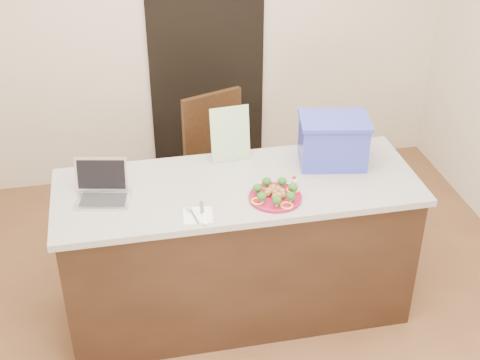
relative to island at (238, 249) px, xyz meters
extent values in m
plane|color=brown|center=(0.00, -0.25, -0.46)|extent=(4.00, 4.00, 0.00)
plane|color=beige|center=(0.00, 1.75, 0.89)|extent=(4.00, 0.00, 4.00)
cube|color=black|center=(0.10, 1.73, 0.54)|extent=(0.90, 0.02, 2.00)
cube|color=black|center=(0.00, 0.00, -0.02)|extent=(2.00, 0.70, 0.88)
cube|color=beige|center=(0.00, 0.00, 0.44)|extent=(2.06, 0.76, 0.04)
cylinder|color=maroon|center=(0.17, -0.19, 0.47)|extent=(0.29, 0.29, 0.02)
torus|color=maroon|center=(0.17, -0.19, 0.47)|extent=(0.29, 0.29, 0.01)
sphere|color=brown|center=(0.17, -0.19, 0.50)|extent=(0.04, 0.04, 0.04)
sphere|color=brown|center=(0.16, -0.22, 0.50)|extent=(0.04, 0.04, 0.04)
sphere|color=brown|center=(0.18, -0.22, 0.50)|extent=(0.04, 0.04, 0.04)
sphere|color=brown|center=(0.20, -0.21, 0.50)|extent=(0.04, 0.04, 0.04)
sphere|color=brown|center=(0.21, -0.18, 0.50)|extent=(0.04, 0.04, 0.04)
sphere|color=brown|center=(0.19, -0.16, 0.50)|extent=(0.04, 0.04, 0.04)
sphere|color=brown|center=(0.17, -0.15, 0.50)|extent=(0.04, 0.04, 0.04)
sphere|color=brown|center=(0.15, -0.16, 0.50)|extent=(0.04, 0.04, 0.04)
sphere|color=brown|center=(0.13, -0.18, 0.50)|extent=(0.04, 0.04, 0.04)
ellipsoid|color=#164312|center=(0.14, -0.09, 0.51)|extent=(0.05, 0.05, 0.04)
ellipsoid|color=#164312|center=(0.08, -0.15, 0.51)|extent=(0.05, 0.05, 0.04)
ellipsoid|color=#164312|center=(0.08, -0.23, 0.51)|extent=(0.05, 0.05, 0.04)
ellipsoid|color=#164312|center=(0.15, -0.29, 0.51)|extent=(0.05, 0.05, 0.04)
ellipsoid|color=#164312|center=(0.24, -0.26, 0.51)|extent=(0.05, 0.05, 0.04)
ellipsoid|color=#164312|center=(0.27, -0.18, 0.51)|extent=(0.05, 0.05, 0.04)
ellipsoid|color=#164312|center=(0.23, -0.11, 0.51)|extent=(0.05, 0.05, 0.04)
torus|color=gold|center=(0.14, -0.08, 0.48)|extent=(0.07, 0.07, 0.01)
torus|color=gold|center=(0.06, -0.22, 0.48)|extent=(0.07, 0.07, 0.01)
torus|color=gold|center=(0.21, -0.29, 0.48)|extent=(0.07, 0.07, 0.01)
torus|color=gold|center=(0.28, -0.15, 0.48)|extent=(0.07, 0.07, 0.01)
cube|color=silver|center=(-0.27, -0.26, 0.46)|extent=(0.17, 0.17, 0.01)
cube|color=silver|center=(-0.29, -0.28, 0.47)|extent=(0.04, 0.12, 0.00)
cube|color=silver|center=(-0.29, -0.22, 0.47)|extent=(0.04, 0.06, 0.00)
cube|color=white|center=(-0.24, -0.31, 0.47)|extent=(0.03, 0.10, 0.01)
cube|color=silver|center=(-0.24, -0.21, 0.47)|extent=(0.03, 0.12, 0.00)
cylinder|color=white|center=(0.30, -0.09, 0.48)|extent=(0.03, 0.03, 0.05)
cylinder|color=white|center=(0.30, -0.09, 0.51)|extent=(0.02, 0.02, 0.01)
cylinder|color=red|center=(0.30, -0.09, 0.52)|extent=(0.02, 0.02, 0.01)
cylinder|color=red|center=(0.30, -0.09, 0.48)|extent=(0.03, 0.03, 0.02)
cube|color=silver|center=(-0.74, -0.02, 0.46)|extent=(0.32, 0.25, 0.01)
cube|color=silver|center=(-0.74, 0.08, 0.57)|extent=(0.29, 0.11, 0.19)
cube|color=black|center=(-0.74, 0.07, 0.57)|extent=(0.26, 0.09, 0.16)
cube|color=black|center=(-0.74, -0.03, 0.47)|extent=(0.27, 0.19, 0.00)
cube|color=silver|center=(0.01, 0.29, 0.63)|extent=(0.24, 0.07, 0.33)
cube|color=#2D37A4|center=(0.59, 0.13, 0.59)|extent=(0.42, 0.33, 0.27)
cube|color=#2D37A4|center=(0.59, 0.13, 0.74)|extent=(0.44, 0.35, 0.02)
cube|color=#361F10|center=(0.02, 0.82, 0.02)|extent=(0.57, 0.57, 0.04)
cube|color=#361F10|center=(0.02, 1.03, 0.30)|extent=(0.44, 0.19, 0.51)
cylinder|color=#361F10|center=(-0.17, 0.63, -0.22)|extent=(0.04, 0.04, 0.48)
cylinder|color=#361F10|center=(0.22, 0.63, -0.22)|extent=(0.04, 0.04, 0.48)
cylinder|color=#361F10|center=(-0.17, 1.02, -0.22)|extent=(0.04, 0.04, 0.48)
cylinder|color=#361F10|center=(0.22, 1.02, -0.22)|extent=(0.04, 0.04, 0.48)
camera|label=1|loc=(-0.62, -3.13, 2.45)|focal=50.00mm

